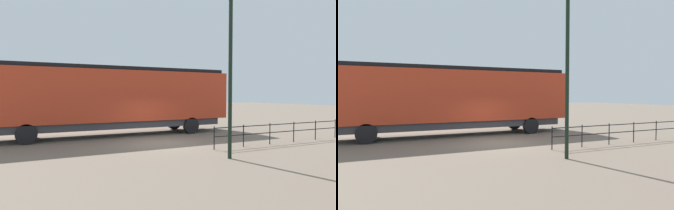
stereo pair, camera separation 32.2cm
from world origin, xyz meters
The scene contains 4 objects.
ground_plane centered at (0.00, 0.00, 0.00)m, with size 120.00×120.00×0.00m, color #756656.
locomotive centered at (-3.82, -1.05, 2.45)m, with size 2.91×15.76×4.42m.
lamp_post centered at (4.78, 1.07, 4.87)m, with size 0.52×0.52×7.04m.
platform_fence centered at (2.94, 6.04, 0.74)m, with size 0.05×9.01×1.14m.
Camera 1 is at (14.30, -6.26, 2.67)m, focal length 30.36 mm.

